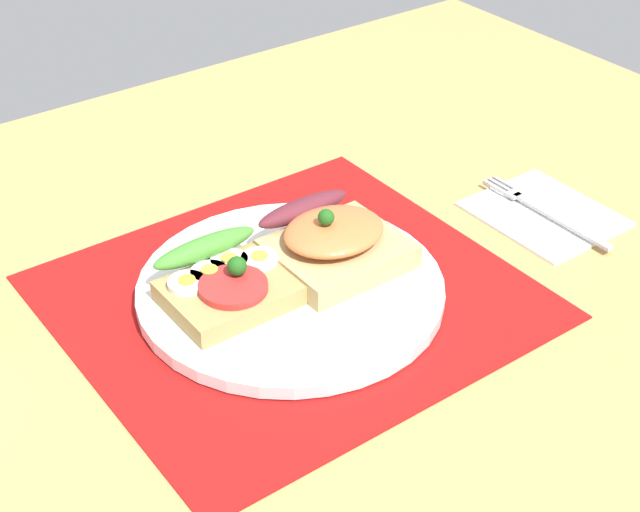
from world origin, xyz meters
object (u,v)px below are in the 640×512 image
object	(u,v)px
plate	(291,289)
sandwich_egg_tomato	(228,281)
napkin	(544,213)
sandwich_salmon	(333,241)
fork	(542,210)

from	to	relation	value
plate	sandwich_egg_tomato	size ratio (longest dim) A/B	2.35
plate	napkin	distance (cm)	26.72
sandwich_salmon	napkin	distance (cm)	22.26
sandwich_salmon	napkin	size ratio (longest dim) A/B	0.85
sandwich_egg_tomato	sandwich_salmon	distance (cm)	9.78
sandwich_egg_tomato	sandwich_salmon	size ratio (longest dim) A/B	1.00
plate	fork	bearing A→B (deg)	-7.67
napkin	plate	bearing A→B (deg)	172.35
napkin	fork	bearing A→B (deg)	174.57
napkin	fork	world-z (taller)	fork
sandwich_salmon	fork	distance (cm)	21.87
sandwich_salmon	fork	bearing A→B (deg)	-11.13
sandwich_egg_tomato	napkin	xyz separation A→B (cm)	(31.36, -5.20, -2.54)
plate	sandwich_salmon	xyz separation A→B (cm)	(4.83, 0.67, 2.47)
sandwich_egg_tomato	fork	bearing A→B (deg)	-9.46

